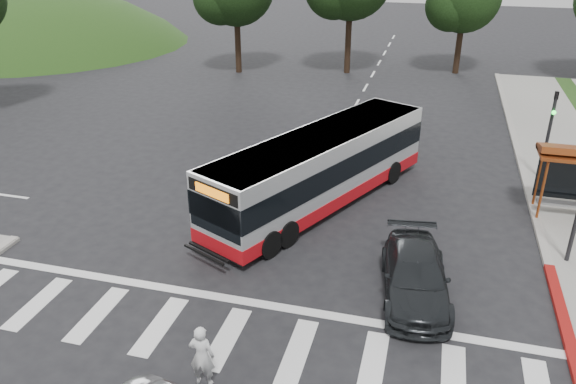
% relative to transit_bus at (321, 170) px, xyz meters
% --- Properties ---
extents(ground, '(140.00, 140.00, 0.00)m').
position_rel_transit_bus_xyz_m(ground, '(-0.73, -3.71, -1.47)').
color(ground, black).
rests_on(ground, ground).
extents(sidewalk_east, '(4.00, 40.00, 0.12)m').
position_rel_transit_bus_xyz_m(sidewalk_east, '(10.27, 4.29, -1.41)').
color(sidewalk_east, gray).
rests_on(sidewalk_east, ground).
extents(curb_east, '(0.30, 40.00, 0.15)m').
position_rel_transit_bus_xyz_m(curb_east, '(8.27, 4.29, -1.39)').
color(curb_east, '#9E9991').
rests_on(curb_east, ground).
extents(curb_east_red, '(0.32, 6.00, 0.15)m').
position_rel_transit_bus_xyz_m(curb_east_red, '(8.27, -5.71, -1.39)').
color(curb_east_red, maroon).
rests_on(curb_east_red, ground).
extents(hillside_nw, '(44.00, 44.00, 10.00)m').
position_rel_transit_bus_xyz_m(hillside_nw, '(-32.73, 26.29, -1.47)').
color(hillside_nw, '#163C13').
rests_on(hillside_nw, ground).
extents(crosswalk_ladder, '(18.00, 2.60, 0.01)m').
position_rel_transit_bus_xyz_m(crosswalk_ladder, '(-0.73, -8.71, -1.46)').
color(crosswalk_ladder, silver).
rests_on(crosswalk_ladder, ground).
extents(traffic_signal_ne_short, '(0.18, 0.37, 4.00)m').
position_rel_transit_bus_xyz_m(traffic_signal_ne_short, '(8.87, 4.78, 1.01)').
color(traffic_signal_ne_short, black).
rests_on(traffic_signal_ne_short, ground).
extents(transit_bus, '(7.08, 11.33, 2.94)m').
position_rel_transit_bus_xyz_m(transit_bus, '(0.00, 0.00, 0.00)').
color(transit_bus, '#B8BABD').
rests_on(transit_bus, ground).
extents(pedestrian, '(0.65, 0.45, 1.72)m').
position_rel_transit_bus_xyz_m(pedestrian, '(-0.67, -10.41, -0.61)').
color(pedestrian, silver).
rests_on(pedestrian, ground).
extents(dark_sedan, '(2.53, 4.91, 1.36)m').
position_rel_transit_bus_xyz_m(dark_sedan, '(4.06, -5.33, -0.79)').
color(dark_sedan, '#212427').
rests_on(dark_sedan, ground).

